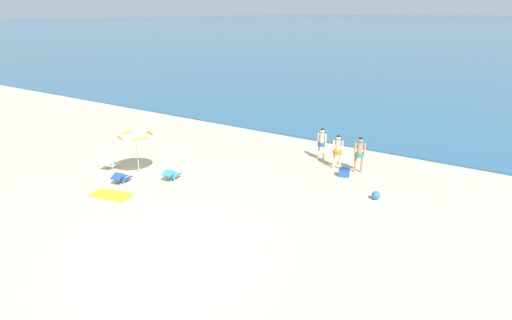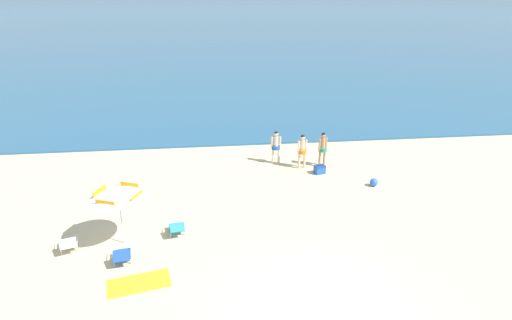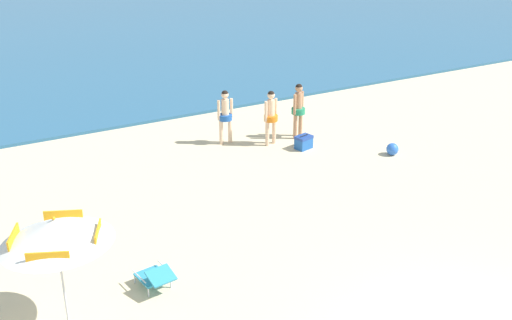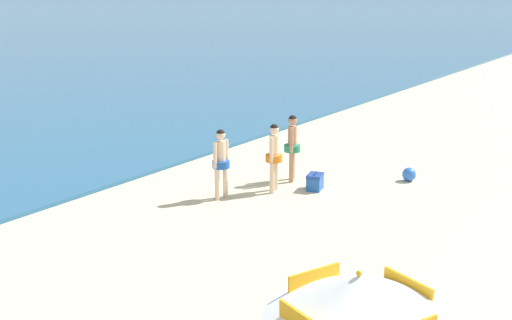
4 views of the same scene
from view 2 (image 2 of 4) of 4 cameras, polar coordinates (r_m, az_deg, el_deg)
The scene contains 12 objects.
ground_plane at distance 12.00m, azimuth 8.80°, elevation -19.75°, with size 800.00×800.00×0.00m, color beige.
ocean_water at distance 421.99m, azimuth -6.75°, elevation 20.59°, with size 800.00×800.00×0.10m, color #285B7F.
beach_umbrella_striped_main at distance 14.27m, azimuth -18.44°, elevation -4.17°, with size 2.67×2.68×2.21m.
lounge_chair_under_umbrella at distance 15.07m, azimuth -10.80°, elevation -9.07°, with size 0.66×0.94×0.50m.
lounge_chair_beside_umbrella at distance 14.08m, azimuth -17.91°, elevation -12.28°, with size 0.67×0.96×0.52m.
lounge_chair_facing_sea at distance 15.26m, azimuth -24.32°, elevation -10.39°, with size 0.76×0.98×0.50m.
person_standing_near_shore at distance 20.13m, azimuth 6.36°, elevation 1.51°, with size 0.49×0.41×1.69m.
person_standing_beside at distance 20.59m, azimuth 2.75°, elevation 2.07°, with size 0.50×0.41×1.68m.
person_wading_in at distance 20.48m, azimuth 9.14°, elevation 1.79°, with size 0.47×0.42×1.73m.
cooler_box at distance 19.89m, azimuth 8.72°, elevation -1.28°, with size 0.57×0.46×0.43m.
beach_ball at distance 19.11m, azimuth 15.85°, elevation -2.96°, with size 0.36×0.36×0.36m, color blue.
beach_towel at distance 13.21m, azimuth -15.74°, elevation -15.93°, with size 0.90×1.80×0.01m, color gold.
Camera 2 is at (-2.75, -8.60, 7.91)m, focal length 29.18 mm.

